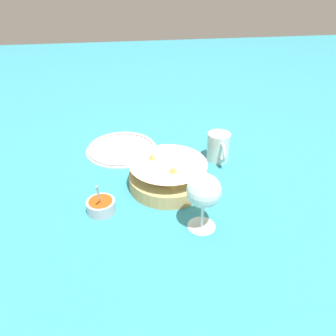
% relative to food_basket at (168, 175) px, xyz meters
% --- Properties ---
extents(ground_plane, '(4.00, 4.00, 0.00)m').
position_rel_food_basket_xyz_m(ground_plane, '(0.02, 0.00, -0.03)').
color(ground_plane, teal).
extents(food_basket, '(0.22, 0.22, 0.09)m').
position_rel_food_basket_xyz_m(food_basket, '(0.00, 0.00, 0.00)').
color(food_basket, tan).
rests_on(food_basket, ground_plane).
extents(sauce_cup, '(0.08, 0.07, 0.10)m').
position_rel_food_basket_xyz_m(sauce_cup, '(0.08, -0.18, -0.02)').
color(sauce_cup, '#B7B7BC').
rests_on(sauce_cup, ground_plane).
extents(wine_glass, '(0.08, 0.08, 0.15)m').
position_rel_food_basket_xyz_m(wine_glass, '(0.18, 0.05, 0.07)').
color(wine_glass, silver).
rests_on(wine_glass, ground_plane).
extents(beer_mug, '(0.11, 0.07, 0.09)m').
position_rel_food_basket_xyz_m(beer_mug, '(-0.12, 0.18, 0.01)').
color(beer_mug, silver).
rests_on(beer_mug, ground_plane).
extents(side_plate, '(0.24, 0.24, 0.01)m').
position_rel_food_basket_xyz_m(side_plate, '(-0.23, -0.12, -0.03)').
color(side_plate, white).
rests_on(side_plate, ground_plane).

